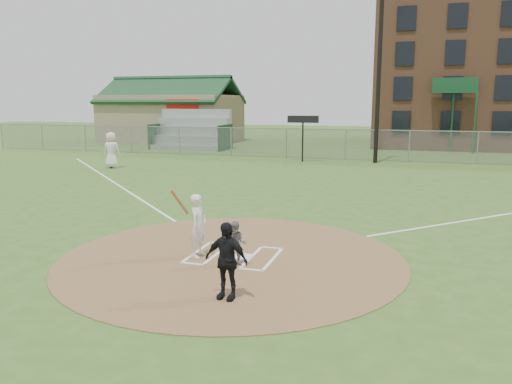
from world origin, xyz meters
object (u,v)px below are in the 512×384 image
(catcher, at_px, (236,244))
(umpire, at_px, (226,260))
(home_plate, at_px, (242,257))
(ondeck_player, at_px, (111,150))
(batter_at_plate, at_px, (198,225))

(catcher, xyz_separation_m, umpire, (0.47, -1.88, 0.23))
(home_plate, bearing_deg, ondeck_player, 132.40)
(umpire, bearing_deg, batter_at_plate, 131.23)
(catcher, bearing_deg, umpire, -85.26)
(home_plate, xyz_separation_m, batter_at_plate, (-1.05, -0.25, 0.77))
(home_plate, distance_m, ondeck_player, 18.79)
(catcher, relative_size, umpire, 0.69)
(umpire, height_order, ondeck_player, ondeck_player)
(home_plate, xyz_separation_m, ondeck_player, (-12.65, 13.86, 1.00))
(ondeck_player, bearing_deg, catcher, 126.33)
(ondeck_player, bearing_deg, umpire, 123.90)
(umpire, distance_m, ondeck_player, 21.04)
(catcher, distance_m, ondeck_player, 19.30)
(umpire, distance_m, batter_at_plate, 2.78)
(umpire, xyz_separation_m, ondeck_player, (-13.18, 16.40, 0.26))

